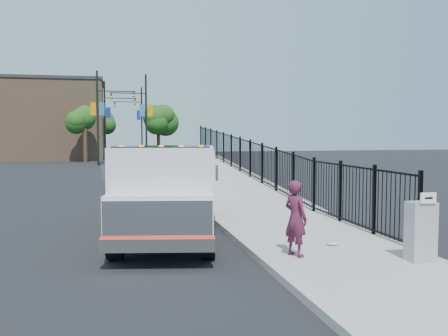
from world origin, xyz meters
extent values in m
plane|color=black|center=(0.00, 0.00, 0.00)|extent=(120.00, 120.00, 0.00)
cube|color=#9E998E|center=(1.93, -2.00, 0.06)|extent=(3.55, 12.00, 0.12)
cube|color=#ADAAA3|center=(0.00, -2.00, 0.08)|extent=(0.30, 12.00, 0.16)
cube|color=#9E998E|center=(2.12, 16.00, 0.00)|extent=(3.95, 24.06, 3.19)
cube|color=black|center=(3.55, 12.00, 0.90)|extent=(0.10, 28.00, 1.80)
cube|color=black|center=(-1.58, 1.98, 0.54)|extent=(2.19, 6.69, 0.21)
cube|color=silver|center=(-2.00, -0.22, 1.51)|extent=(2.65, 2.53, 1.95)
cube|color=silver|center=(-2.23, -1.42, 1.02)|extent=(2.38, 1.10, 0.97)
cube|color=silver|center=(-2.30, -1.77, 1.02)|extent=(2.22, 0.49, 0.83)
cube|color=silver|center=(-2.31, -1.85, 0.54)|extent=(2.33, 0.61, 0.27)
cube|color=red|center=(-2.31, -1.85, 0.68)|extent=(2.31, 0.48, 0.06)
cube|color=black|center=(-2.05, -0.46, 2.09)|extent=(2.34, 1.64, 0.83)
cube|color=silver|center=(-1.35, 3.22, 1.51)|extent=(3.06, 4.45, 1.66)
cube|color=silver|center=(-3.38, -0.95, 1.95)|extent=(0.07, 0.07, 0.34)
cube|color=silver|center=(-0.99, -1.41, 1.95)|extent=(0.07, 0.07, 0.34)
cube|color=orange|center=(-2.97, -0.63, 2.50)|extent=(0.11, 0.09, 0.06)
cube|color=orange|center=(-2.54, -0.71, 2.50)|extent=(0.11, 0.09, 0.06)
cube|color=orange|center=(-2.11, -0.80, 2.50)|extent=(0.11, 0.09, 0.06)
cube|color=orange|center=(-1.68, -0.88, 2.50)|extent=(0.11, 0.09, 0.06)
cube|color=orange|center=(-1.25, -0.96, 2.50)|extent=(0.11, 0.09, 0.06)
cylinder|color=black|center=(-3.13, -0.70, 0.49)|extent=(0.49, 1.01, 0.97)
cylinder|color=black|center=(-1.13, -1.08, 0.49)|extent=(0.49, 1.01, 0.97)
cylinder|color=black|center=(-2.24, 3.99, 0.49)|extent=(0.49, 1.01, 0.97)
cylinder|color=black|center=(-0.23, 3.61, 0.49)|extent=(0.49, 1.01, 0.97)
cylinder|color=black|center=(-2.04, 5.04, 0.49)|extent=(0.49, 1.01, 0.97)
cylinder|color=black|center=(-0.03, 4.66, 0.49)|extent=(0.49, 1.01, 0.97)
imported|color=#521A30|center=(0.70, -1.73, 0.95)|extent=(0.62, 0.72, 1.66)
cube|color=gray|center=(3.10, -2.71, 0.75)|extent=(0.55, 0.40, 1.25)
cube|color=white|center=(3.10, -2.93, 1.48)|extent=(0.35, 0.04, 0.22)
ellipsoid|color=silver|center=(1.96, -0.91, 0.16)|extent=(0.32, 0.32, 0.08)
cylinder|color=black|center=(-4.26, 31.82, 4.00)|extent=(0.18, 0.18, 8.00)
cube|color=black|center=(-2.66, 31.82, 6.30)|extent=(3.20, 0.08, 0.08)
cube|color=black|center=(-1.22, 31.82, 5.95)|extent=(0.18, 0.22, 0.60)
cube|color=#1F659F|center=(-3.91, 31.82, 4.80)|extent=(0.45, 0.04, 1.10)
cube|color=orange|center=(-4.61, 31.82, 4.80)|extent=(0.45, 0.04, 1.10)
cylinder|color=black|center=(-0.06, 33.63, 4.00)|extent=(0.18, 0.18, 8.00)
cube|color=black|center=(-1.66, 33.63, 6.30)|extent=(3.20, 0.08, 0.08)
cube|color=black|center=(-3.10, 33.63, 5.95)|extent=(0.18, 0.22, 0.60)
cube|color=#D28B06|center=(0.29, 33.63, 4.80)|extent=(0.45, 0.04, 1.10)
cube|color=#2C68A1|center=(-0.41, 33.63, 4.80)|extent=(0.45, 0.04, 1.10)
cylinder|color=black|center=(-3.76, 40.54, 4.00)|extent=(0.18, 0.18, 8.00)
cube|color=black|center=(-2.16, 40.54, 6.30)|extent=(3.20, 0.08, 0.08)
cube|color=black|center=(-0.72, 40.54, 5.95)|extent=(0.18, 0.22, 0.60)
cube|color=navy|center=(-3.41, 40.54, 4.80)|extent=(0.45, 0.04, 1.10)
cube|color=orange|center=(-4.11, 40.54, 4.80)|extent=(0.45, 0.04, 1.10)
cylinder|color=black|center=(0.34, 46.81, 4.00)|extent=(0.18, 0.18, 8.00)
cube|color=black|center=(-1.26, 46.81, 6.30)|extent=(3.20, 0.08, 0.08)
cube|color=black|center=(-2.70, 46.81, 5.95)|extent=(0.18, 0.22, 0.60)
cube|color=gold|center=(0.69, 46.81, 4.80)|extent=(0.45, 0.04, 1.10)
cube|color=#0F3098|center=(-0.01, 46.81, 4.80)|extent=(0.45, 0.04, 1.10)
cylinder|color=#382314|center=(-5.53, 36.26, 1.60)|extent=(0.36, 0.36, 3.20)
sphere|color=#194714|center=(-5.53, 36.26, 4.00)|extent=(2.25, 2.25, 2.25)
cylinder|color=#382314|center=(1.64, 40.35, 1.60)|extent=(0.36, 0.36, 3.20)
sphere|color=#194714|center=(1.64, 40.35, 4.00)|extent=(2.60, 2.60, 2.60)
cylinder|color=#382314|center=(-4.05, 49.50, 1.60)|extent=(0.36, 0.36, 3.20)
sphere|color=#194714|center=(-4.05, 49.50, 4.00)|extent=(2.60, 2.60, 2.60)
cube|color=#8C664C|center=(-9.00, 44.00, 4.00)|extent=(10.00, 10.00, 8.00)
camera|label=1|loc=(-3.20, -11.85, 2.82)|focal=40.00mm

